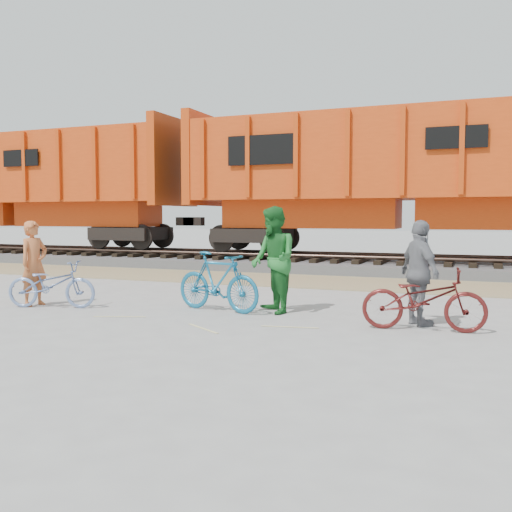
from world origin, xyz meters
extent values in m
plane|color=#9E9E99|center=(0.00, 0.00, 0.00)|extent=(120.00, 120.00, 0.00)
cube|color=#99885F|center=(0.00, 5.50, 0.01)|extent=(120.00, 3.00, 0.02)
cube|color=slate|center=(0.00, 9.00, 0.15)|extent=(120.00, 4.00, 0.30)
cube|color=black|center=(-6.50, 9.00, 0.36)|extent=(0.22, 2.60, 0.12)
cube|color=black|center=(0.00, 9.00, 0.36)|extent=(0.22, 2.60, 0.12)
cylinder|color=#382821|center=(0.00, 8.28, 0.48)|extent=(120.00, 0.12, 0.12)
cylinder|color=#382821|center=(0.00, 9.72, 0.48)|extent=(120.00, 0.12, 0.12)
cube|color=black|center=(-12.35, 9.00, 0.94)|extent=(11.20, 2.20, 0.80)
cube|color=#CE400E|center=(-12.35, 9.00, 1.79)|extent=(11.76, 1.65, 0.90)
cube|color=#CE400E|center=(-12.35, 9.00, 3.54)|extent=(14.00, 3.00, 2.60)
cube|color=#BB380B|center=(-5.50, 9.00, 3.64)|extent=(0.30, 3.06, 3.10)
cube|color=black|center=(2.65, 9.00, 0.94)|extent=(11.20, 2.20, 0.80)
cube|color=#CE400E|center=(2.65, 9.00, 1.79)|extent=(11.76, 1.65, 0.90)
cube|color=#CE400E|center=(2.65, 9.00, 3.54)|extent=(14.00, 3.00, 2.60)
cube|color=#BB380B|center=(-4.20, 9.00, 3.64)|extent=(0.30, 3.06, 3.10)
cube|color=black|center=(-1.55, 7.42, 3.74)|extent=(2.20, 0.04, 0.90)
imported|color=#7088B8|center=(-2.77, -0.42, 0.44)|extent=(1.78, 1.05, 0.89)
imported|color=#136289|center=(0.31, 0.35, 0.54)|extent=(1.87, 0.90, 1.08)
imported|color=#511614|center=(3.95, -0.11, 0.48)|extent=(1.87, 0.79, 0.96)
imported|color=#C26533|center=(-3.27, -0.32, 0.82)|extent=(0.47, 0.64, 1.63)
imported|color=#1E6C28|center=(1.31, 0.55, 0.95)|extent=(1.15, 1.17, 1.90)
imported|color=slate|center=(3.85, 0.29, 0.83)|extent=(0.91, 1.03, 1.67)
camera|label=1|loc=(4.71, -8.93, 1.72)|focal=40.00mm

